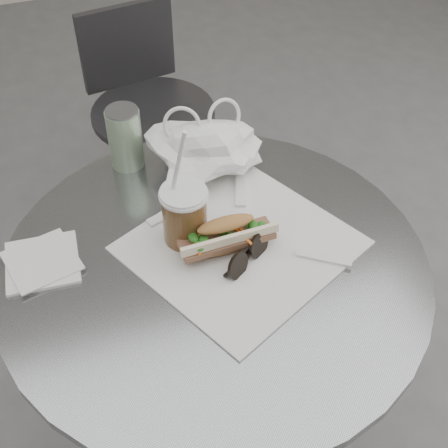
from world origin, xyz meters
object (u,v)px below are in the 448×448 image
object	(u,v)px
banh_mi	(226,236)
sunglasses	(247,256)
iced_coffee	(185,215)
drink_can	(125,138)
chair_far	(152,139)
cafe_table	(216,350)

from	to	relation	value
banh_mi	sunglasses	xyz separation A→B (m)	(0.02, -0.04, -0.02)
banh_mi	iced_coffee	size ratio (longest dim) A/B	0.85
iced_coffee	drink_can	size ratio (longest dim) A/B	1.91
sunglasses	drink_can	size ratio (longest dim) A/B	0.79
iced_coffee	drink_can	bearing A→B (deg)	102.00
sunglasses	chair_far	bearing A→B (deg)	54.39
drink_can	iced_coffee	bearing A→B (deg)	-78.00
chair_far	sunglasses	world-z (taller)	sunglasses
cafe_table	sunglasses	xyz separation A→B (m)	(0.05, -0.02, 0.29)
chair_far	iced_coffee	distance (m)	0.99
chair_far	iced_coffee	world-z (taller)	iced_coffee
chair_far	iced_coffee	size ratio (longest dim) A/B	2.88
banh_mi	iced_coffee	distance (m)	0.08
chair_far	cafe_table	bearing A→B (deg)	76.35
iced_coffee	sunglasses	distance (m)	0.13
cafe_table	iced_coffee	bearing A→B (deg)	112.60
cafe_table	banh_mi	distance (m)	0.31
cafe_table	drink_can	bearing A→B (deg)	104.51
chair_far	drink_can	xyz separation A→B (m)	(-0.17, -0.61, 0.48)
chair_far	banh_mi	size ratio (longest dim) A/B	3.41
banh_mi	sunglasses	world-z (taller)	banh_mi
banh_mi	cafe_table	bearing A→B (deg)	-146.37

